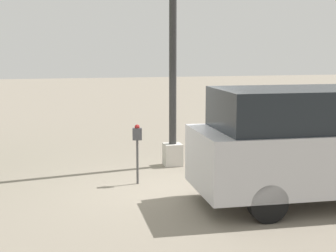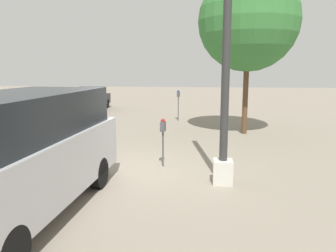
{
  "view_description": "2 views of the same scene",
  "coord_description": "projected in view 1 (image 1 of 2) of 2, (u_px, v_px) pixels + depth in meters",
  "views": [
    {
      "loc": [
        -2.51,
        -10.04,
        2.93
      ],
      "look_at": [
        0.07,
        0.52,
        1.27
      ],
      "focal_mm": 55.0,
      "sensor_mm": 36.0,
      "label": 1
    },
    {
      "loc": [
        7.88,
        1.73,
        2.6
      ],
      "look_at": [
        -0.85,
        0.76,
        1.06
      ],
      "focal_mm": 35.0,
      "sensor_mm": 36.0,
      "label": 2
    }
  ],
  "objects": [
    {
      "name": "lamp_post",
      "position": [
        173.0,
        66.0,
        12.53
      ],
      "size": [
        0.44,
        0.44,
        6.71
      ],
      "color": "beige",
      "rests_on": "ground"
    },
    {
      "name": "parking_meter_near",
      "position": [
        137.0,
        140.0,
        11.02
      ],
      "size": [
        0.22,
        0.14,
        1.3
      ],
      "rotation": [
        0.0,
        0.0,
        -0.16
      ],
      "color": "#4C4C4C",
      "rests_on": "ground"
    },
    {
      "name": "parked_van",
      "position": [
        328.0,
        141.0,
        9.7
      ],
      "size": [
        5.24,
        2.16,
        2.19
      ],
      "rotation": [
        0.0,
        0.0,
        -0.03
      ],
      "color": "#B2B2B7",
      "rests_on": "ground"
    },
    {
      "name": "ground_plane",
      "position": [
        171.0,
        190.0,
        10.68
      ],
      "size": [
        80.0,
        80.0,
        0.0
      ],
      "primitive_type": "plane",
      "color": "gray"
    }
  ]
}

